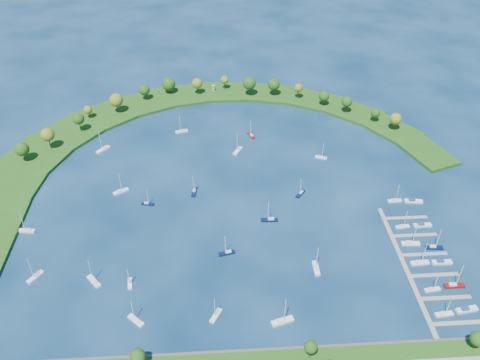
{
  "coord_description": "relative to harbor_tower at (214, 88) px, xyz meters",
  "views": [
    {
      "loc": [
        -8.53,
        -217.01,
        172.25
      ],
      "look_at": [
        5.0,
        5.0,
        4.0
      ],
      "focal_mm": 37.26,
      "sensor_mm": 36.0,
      "label": 1
    }
  ],
  "objects": [
    {
      "name": "ground",
      "position": [
        7.77,
        -118.74,
        -4.23
      ],
      "size": [
        700.0,
        700.0,
        0.0
      ],
      "primitive_type": "plane",
      "color": "#07223E",
      "rests_on": "ground"
    },
    {
      "name": "moored_boat_3",
      "position": [
        63.73,
        -89.29,
        -3.36
      ],
      "size": [
        7.45,
        4.57,
        10.61
      ],
      "rotation": [
        0.0,
        0.0,
        5.9
      ],
      "color": "white",
      "rests_on": "ground"
    },
    {
      "name": "docked_boat_1",
      "position": [
        103.73,
        -206.48,
        -3.52
      ],
      "size": [
        9.79,
        3.97,
        1.94
      ],
      "rotation": [
        0.0,
        0.0,
        0.14
      ],
      "color": "white",
      "rests_on": "ground"
    },
    {
      "name": "breakwater_trees",
      "position": [
        -10.38,
        -30.23,
        6.24
      ],
      "size": [
        238.51,
        94.08,
        14.37
      ],
      "color": "#382314",
      "rests_on": "breakwater"
    },
    {
      "name": "moored_boat_8",
      "position": [
        -21.99,
        -53.82,
        -3.32
      ],
      "size": [
        8.46,
        4.13,
        11.98
      ],
      "rotation": [
        0.0,
        0.0,
        3.38
      ],
      "color": "white",
      "rests_on": "ground"
    },
    {
      "name": "docked_boat_6",
      "position": [
        93.28,
        -165.77,
        -3.29
      ],
      "size": [
        9.1,
        3.15,
        13.14
      ],
      "rotation": [
        0.0,
        0.0,
        -0.07
      ],
      "color": "white",
      "rests_on": "ground"
    },
    {
      "name": "moored_boat_1",
      "position": [
        45.63,
        -123.75,
        -3.35
      ],
      "size": [
        6.34,
        7.24,
        11.1
      ],
      "rotation": [
        0.0,
        0.0,
        4.04
      ],
      "color": "#09133D",
      "rests_on": "ground"
    },
    {
      "name": "docked_boat_4",
      "position": [
        93.28,
        -178.69,
        -3.3
      ],
      "size": [
        8.93,
        3.03,
        12.92
      ],
      "rotation": [
        0.0,
        0.0,
        0.07
      ],
      "color": "white",
      "rests_on": "ground"
    },
    {
      "name": "moored_boat_10",
      "position": [
        -70.08,
        -72.58,
        -3.26
      ],
      "size": [
        8.34,
        8.97,
        14.09
      ],
      "rotation": [
        0.0,
        0.0,
        3.99
      ],
      "color": "white",
      "rests_on": "ground"
    },
    {
      "name": "docked_boat_0",
      "position": [
        93.3,
        -208.07,
        -3.34
      ],
      "size": [
        8.01,
        2.93,
        11.51
      ],
      "rotation": [
        0.0,
        0.0,
        0.1
      ],
      "color": "white",
      "rests_on": "ground"
    },
    {
      "name": "moored_boat_7",
      "position": [
        -96.89,
        -145.02,
        -3.32
      ],
      "size": [
        8.56,
        3.51,
        12.22
      ],
      "rotation": [
        0.0,
        0.0,
        3.0
      ],
      "color": "white",
      "rests_on": "ground"
    },
    {
      "name": "dock_system",
      "position": [
        93.07,
        -179.74,
        -3.88
      ],
      "size": [
        24.28,
        82.0,
        1.6
      ],
      "color": "gray",
      "rests_on": "ground"
    },
    {
      "name": "moored_boat_0",
      "position": [
        -53.79,
        -115.75,
        -3.3
      ],
      "size": [
        8.65,
        6.57,
        12.72
      ],
      "rotation": [
        0.0,
        0.0,
        0.55
      ],
      "color": "white",
      "rests_on": "ground"
    },
    {
      "name": "moored_boat_11",
      "position": [
        -57.28,
        -180.88,
        -3.29
      ],
      "size": [
        7.59,
        8.53,
        13.16
      ],
      "rotation": [
        0.0,
        0.0,
        2.25
      ],
      "color": "white",
      "rests_on": "ground"
    },
    {
      "name": "moored_boat_17",
      "position": [
        3.25,
        -166.73,
        -3.34
      ],
      "size": [
        8.11,
        3.86,
        11.49
      ],
      "rotation": [
        0.0,
        0.0,
        3.36
      ],
      "color": "#09133D",
      "rests_on": "ground"
    },
    {
      "name": "moored_boat_14",
      "position": [
        -84.4,
        -176.44,
        -3.31
      ],
      "size": [
        6.66,
        8.3,
        12.37
      ],
      "rotation": [
        0.0,
        0.0,
        4.12
      ],
      "color": "white",
      "rests_on": "ground"
    },
    {
      "name": "breakwater",
      "position": [
        -38.56,
        -70.02,
        -3.24
      ],
      "size": [
        286.74,
        247.64,
        2.0
      ],
      "color": "#265015",
      "rests_on": "ground"
    },
    {
      "name": "docked_boat_3",
      "position": [
        103.77,
        -193.19,
        -3.28
      ],
      "size": [
        9.17,
        2.57,
        13.48
      ],
      "rotation": [
        0.0,
        0.0,
        -0.0
      ],
      "color": "maroon",
      "rests_on": "ground"
    },
    {
      "name": "docked_boat_9",
      "position": [
        103.74,
        -153.11,
        -3.54
      ],
      "size": [
        9.2,
        2.7,
        1.87
      ],
      "rotation": [
        0.0,
        0.0,
        0.01
      ],
      "color": "white",
      "rests_on": "ground"
    },
    {
      "name": "moored_boat_12",
      "position": [
        -37.89,
        -127.35,
        -3.37
      ],
      "size": [
        7.05,
        3.14,
        10.02
      ],
      "rotation": [
        0.0,
        0.0,
        6.1
      ],
      "color": "#09133D",
      "rests_on": "ground"
    },
    {
      "name": "moored_boat_9",
      "position": [
        13.54,
        -79.0,
        -3.28
      ],
      "size": [
        6.67,
        9.2,
        13.4
      ],
      "rotation": [
        0.0,
        0.0,
        4.2
      ],
      "color": "white",
      "rests_on": "ground"
    },
    {
      "name": "docked_boat_7",
      "position": [
        103.79,
        -169.12,
        -3.32
      ],
      "size": [
        8.5,
        3.2,
        12.2
      ],
      "rotation": [
        0.0,
        0.0,
        -0.11
      ],
      "color": "#09133D",
      "rests_on": "ground"
    },
    {
      "name": "moored_boat_13",
      "position": [
        44.15,
        -179.18,
        -3.29
      ],
      "size": [
        2.56,
        8.85,
        12.97
      ],
      "rotation": [
        0.0,
        0.0,
        1.56
      ],
      "color": "white",
      "rests_on": "ground"
    },
    {
      "name": "moored_boat_6",
      "position": [
        -36.18,
        -203.48,
        -3.32
      ],
      "size": [
        7.72,
        7.37,
        12.26
      ],
      "rotation": [
        0.0,
        0.0,
        2.4
      ],
      "color": "white",
      "rests_on": "ground"
    },
    {
      "name": "harbor_tower",
      "position": [
        0.0,
        0.0,
        0.0
      ],
      "size": [
        2.6,
        2.6,
        4.35
      ],
      "color": "gray",
      "rests_on": "breakwater"
    },
    {
      "name": "moored_boat_2",
      "position": [
        23.15,
        -61.61,
        -3.35
      ],
      "size": [
        4.79,
        7.67,
        10.94
      ],
      "rotation": [
        0.0,
        0.0,
        1.97
      ],
      "color": "maroon",
      "rests_on": "ground"
    },
    {
      "name": "docked_boat_2",
      "position": [
        93.31,
        -194.71,
        -3.36
      ],
      "size": [
        7.38,
        2.9,
        10.57
      ],
      "rotation": [
        0.0,
        0.0,
        0.13
      ],
      "color": "white",
      "rests_on": "ground"
    },
    {
      "name": "moored_boat_15",
      "position": [
        24.68,
        -207.63,
        -3.26
      ],
      "size": [
        9.98,
        5.27,
        14.12
      ],
      "rotation": [
        0.0,
        0.0,
        0.28
      ],
      "color": "white",
      "rests_on": "ground"
    },
    {
      "name": "moored_boat_18",
      "position": [
        -2.79,
        -202.94,
        -3.34
      ],
      "size": [
        5.79,
        7.93,
        11.56
      ],
      "rotation": [
        0.0,
        0.0,
        4.2
      ],
      "color": "white",
      "rests_on": "ground"
    },
    {
      "name": "moored_boat_4",
      "position": [
        26.2,
        -144.35,
        -3.3
      ],
      "size": [
        8.8,
        2.83,
        12.79
      ],
      "rotation": [
        0.0,
        0.0,
        3.1
      ],
      "color": "#09133D",
      "rests_on": "ground"
    },
    {
      "name": "docked_boat_10",
      "position": [
        95.7,
        -132.87,
        -3.35
      ],
      "size": [
        7.7,
        2.64,
        11.14
      ],
      "rotation": [
        0.0,
        0.0,
        0.07
      ],
      "color": "white",
      "rests_on": "ground"
    },
    {
      "name": "moored_boat_5",
      "position": [
        -40.99,
        -182.95,
        -3.38
      ],
      "size": [
        2.63,
        6.84,
        9.81
      ],
      "rotation": [
        0.0,
        0.0,
        4.83
      ],
      "color": "white",
      "rests_on": "ground"
    },
    {
      "name": "moored_boat_16",
      "position": [
        -12.98,
        -118.47,
        -3.33
      ],
      "size": [
        3.33,
        8.22,
        11.73
      ],
      "rotation": [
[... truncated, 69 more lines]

